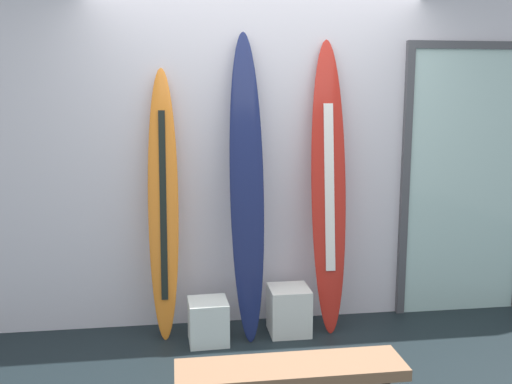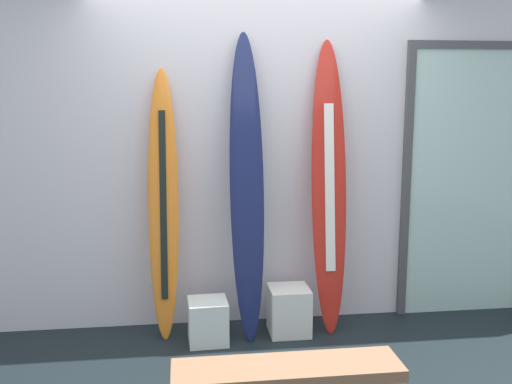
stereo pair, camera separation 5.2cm
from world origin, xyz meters
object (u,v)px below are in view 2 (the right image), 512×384
Objects in this scene: surfboard_sunset at (163,208)px; bench at (287,375)px; display_block_center at (289,310)px; glass_door at (467,177)px; surfboard_crimson at (329,187)px; display_block_left at (208,321)px; surfboard_navy at (247,187)px.

surfboard_sunset is 1.73m from bench.
glass_door is (1.50, 0.27, 0.95)m from display_block_center.
display_block_center is at bearing -163.89° from surfboard_crimson.
bench is (-0.27, -1.40, 0.21)m from display_block_center.
glass_door is 2.55m from bench.
glass_door is at bearing 9.54° from display_block_left.
surfboard_crimson is 6.95× the size of display_block_left.
surfboard_crimson is at bearing 68.49° from bench.
surfboard_navy is 7.10× the size of display_block_left.
display_block_left is (-0.93, -0.18, -0.94)m from surfboard_crimson.
bench reaches higher than display_block_center.
display_block_left is 2.36m from glass_door.
surfboard_navy reaches higher than glass_door.
display_block_left is 0.62m from display_block_center.
surfboard_navy is at bearing 23.05° from display_block_left.
surfboard_sunset reaches higher than bench.
surfboard_navy is 1.02× the size of glass_door.
bench is at bearing -136.79° from glass_door.
surfboard_crimson is at bearing -0.54° from surfboard_sunset.
glass_door is at bearing 4.00° from surfboard_sunset.
surfboard_crimson reaches higher than glass_door.
surfboard_navy is at bearing -5.43° from surfboard_sunset.
display_block_left is 1.37m from bench.
display_block_center is 1.44m from bench.
surfboard_navy reaches higher than display_block_left.
display_block_left is 0.27× the size of bench.
display_block_center is at bearing 78.93° from bench.
surfboard_sunset is 1.24m from surfboard_crimson.
display_block_center reaches higher than display_block_left.
surfboard_sunset is at bearing -176.00° from glass_door.
surfboard_sunset is at bearing 179.46° from surfboard_crimson.
display_block_center is (0.62, 0.08, 0.02)m from display_block_left.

